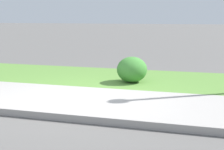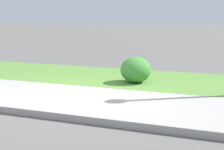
% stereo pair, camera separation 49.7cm
% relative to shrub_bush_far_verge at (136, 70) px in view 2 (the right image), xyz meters
% --- Properties ---
extents(ground_plane, '(120.00, 120.00, 0.00)m').
position_rel_shrub_bush_far_verge_xyz_m(ground_plane, '(-0.69, -1.92, -0.32)').
color(ground_plane, '#5B5956').
extents(sidewalk_pavement, '(18.00, 2.15, 0.01)m').
position_rel_shrub_bush_far_verge_xyz_m(sidewalk_pavement, '(-0.69, -1.92, -0.31)').
color(sidewalk_pavement, '#9E9993').
rests_on(sidewalk_pavement, ground).
extents(grass_verge, '(18.00, 2.69, 0.01)m').
position_rel_shrub_bush_far_verge_xyz_m(grass_verge, '(-0.69, 0.50, -0.31)').
color(grass_verge, '#568438').
rests_on(grass_verge, ground).
extents(street_curb, '(18.00, 0.16, 0.12)m').
position_rel_shrub_bush_far_verge_xyz_m(street_curb, '(-0.69, -3.08, -0.26)').
color(street_curb, '#9E9993').
rests_on(street_curb, ground).
extents(shrub_bush_far_verge, '(0.74, 0.74, 0.63)m').
position_rel_shrub_bush_far_verge_xyz_m(shrub_bush_far_verge, '(0.00, 0.00, 0.00)').
color(shrub_bush_far_verge, '#3D7F33').
rests_on(shrub_bush_far_verge, ground).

